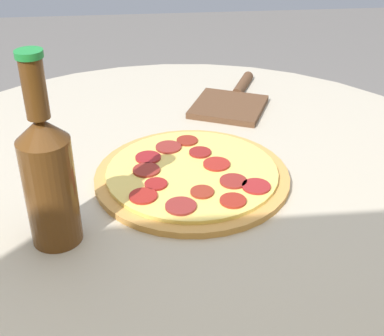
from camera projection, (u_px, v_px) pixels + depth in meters
table at (183, 279)px, 0.92m from camera, size 1.06×1.06×0.78m
pizza at (192, 175)px, 0.82m from camera, size 0.30×0.30×0.02m
beer_bottle at (48, 175)px, 0.65m from camera, size 0.06×0.06×0.25m
pizza_paddle at (232, 102)px, 1.07m from camera, size 0.17×0.25×0.02m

